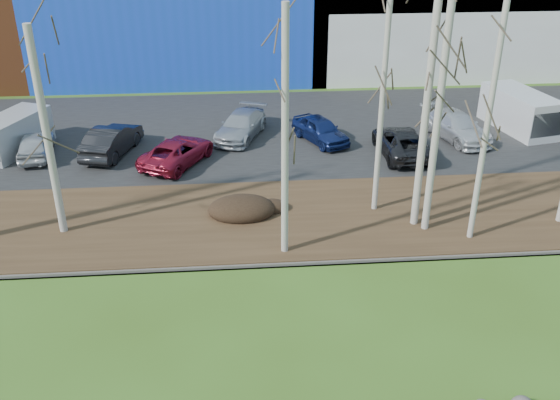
{
  "coord_description": "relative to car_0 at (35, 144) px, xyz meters",
  "views": [
    {
      "loc": [
        -2.64,
        -8.48,
        12.64
      ],
      "look_at": [
        -1.0,
        11.42,
        2.5
      ],
      "focal_mm": 40.0,
      "sensor_mm": 36.0,
      "label": 1
    }
  ],
  "objects": [
    {
      "name": "river",
      "position": [
        12.65,
        -14.82,
        -0.8
      ],
      "size": [
        80.0,
        8.0,
        0.9
      ],
      "primitive_type": null,
      "color": "#121F2F",
      "rests_on": "ground"
    },
    {
      "name": "far_bank_rocks",
      "position": [
        12.65,
        -10.72,
        -0.8
      ],
      "size": [
        80.0,
        0.8,
        0.46
      ],
      "primitive_type": null,
      "color": "#47423D",
      "rests_on": "ground"
    },
    {
      "name": "far_bank",
      "position": [
        12.65,
        -7.52,
        -0.73
      ],
      "size": [
        80.0,
        7.0,
        0.15
      ],
      "primitive_type": "cube",
      "color": "#382616",
      "rests_on": "ground"
    },
    {
      "name": "parking_lot",
      "position": [
        12.65,
        2.98,
        -0.73
      ],
      "size": [
        80.0,
        14.0,
        0.14
      ],
      "primitive_type": "cube",
      "color": "black",
      "rests_on": "ground"
    },
    {
      "name": "building_blue",
      "position": [
        6.65,
        16.98,
        3.35
      ],
      "size": [
        20.4,
        12.24,
        8.3
      ],
      "color": "#1541BF",
      "rests_on": "ground"
    },
    {
      "name": "building_white",
      "position": [
        24.65,
        16.96,
        2.61
      ],
      "size": [
        18.36,
        12.24,
        6.8
      ],
      "color": "silver",
      "rests_on": "ground"
    },
    {
      "name": "dirt_mound",
      "position": [
        10.31,
        -7.14,
        -0.37
      ],
      "size": [
        2.86,
        2.02,
        0.56
      ],
      "primitive_type": "ellipsoid",
      "color": "black",
      "rests_on": "far_bank"
    },
    {
      "name": "birch_2",
      "position": [
        3.1,
        -7.97,
        3.45
      ],
      "size": [
        0.3,
        0.3,
        8.21
      ],
      "color": "beige",
      "rests_on": "far_bank"
    },
    {
      "name": "birch_3",
      "position": [
        11.86,
        -10.22,
        3.94
      ],
      "size": [
        0.26,
        0.26,
        9.19
      ],
      "color": "beige",
      "rests_on": "far_bank"
    },
    {
      "name": "birch_4",
      "position": [
        16.01,
        -7.1,
        3.97
      ],
      "size": [
        0.23,
        0.23,
        9.24
      ],
      "color": "beige",
      "rests_on": "far_bank"
    },
    {
      "name": "birch_5",
      "position": [
        19.27,
        -9.8,
        4.53
      ],
      "size": [
        0.22,
        0.22,
        10.36
      ],
      "color": "beige",
      "rests_on": "far_bank"
    },
    {
      "name": "birch_6",
      "position": [
        17.37,
        -8.51,
        4.33
      ],
      "size": [
        0.3,
        0.3,
        9.96
      ],
      "color": "beige",
      "rests_on": "far_bank"
    },
    {
      "name": "birch_7",
      "position": [
        17.69,
        -8.95,
        4.52
      ],
      "size": [
        0.28,
        0.28,
        10.35
      ],
      "color": "beige",
      "rests_on": "far_bank"
    },
    {
      "name": "car_0",
      "position": [
        0.0,
        0.0,
        0.0
      ],
      "size": [
        2.07,
        4.07,
        1.33
      ],
      "primitive_type": "imported",
      "rotation": [
        0.0,
        0.0,
        3.28
      ],
      "color": "#B9B9BB",
      "rests_on": "parking_lot"
    },
    {
      "name": "car_1",
      "position": [
        3.84,
        0.03,
        0.09
      ],
      "size": [
        2.78,
        4.84,
        1.51
      ],
      "primitive_type": "imported",
      "rotation": [
        0.0,
        0.0,
        2.87
      ],
      "color": "black",
      "rests_on": "parking_lot"
    },
    {
      "name": "car_2",
      "position": [
        7.28,
        -1.52,
        -0.02
      ],
      "size": [
        4.06,
        5.07,
        1.28
      ],
      "primitive_type": "imported",
      "rotation": [
        0.0,
        0.0,
        2.65
      ],
      "color": "maroon",
      "rests_on": "parking_lot"
    },
    {
      "name": "car_3",
      "position": [
        10.53,
        1.9,
        0.01
      ],
      "size": [
        3.43,
        5.02,
        1.35
      ],
      "primitive_type": "imported",
      "rotation": [
        0.0,
        0.0,
        -0.37
      ],
      "color": "#A0A3A7",
      "rests_on": "parking_lot"
    },
    {
      "name": "car_4",
      "position": [
        14.79,
        0.88,
        0.01
      ],
      "size": [
        3.14,
        4.26,
        1.35
      ],
      "primitive_type": "imported",
      "rotation": [
        0.0,
        0.0,
        0.44
      ],
      "color": "navy",
      "rests_on": "parking_lot"
    },
    {
      "name": "car_5",
      "position": [
        18.68,
        -1.29,
        0.01
      ],
      "size": [
        2.37,
        4.91,
        1.35
      ],
      "primitive_type": "imported",
      "rotation": [
        0.0,
        0.0,
        3.17
      ],
      "color": "black",
      "rests_on": "parking_lot"
    },
    {
      "name": "car_6",
      "position": [
        22.23,
        0.74,
        0.05
      ],
      "size": [
        3.3,
        5.25,
        1.42
      ],
      "primitive_type": "imported",
      "rotation": [
        0.0,
        0.0,
        0.29
      ],
      "color": "silver",
      "rests_on": "parking_lot"
    },
    {
      "name": "van_white",
      "position": [
        26.29,
        1.7,
        0.41
      ],
      "size": [
        3.04,
        5.24,
        2.15
      ],
      "rotation": [
        0.0,
        0.0,
        0.21
      ],
      "color": "white",
      "rests_on": "parking_lot"
    },
    {
      "name": "van_grey",
      "position": [
        -1.38,
        0.71,
        0.29
      ],
      "size": [
        3.3,
        4.7,
        1.9
      ],
      "rotation": [
        0.0,
        0.0,
        -0.38
      ],
      "color": "#B5B7BA",
      "rests_on": "parking_lot"
    }
  ]
}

